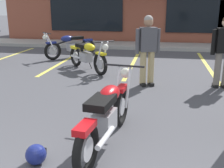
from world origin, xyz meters
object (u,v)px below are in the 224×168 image
(motorcycle_red_sportbike, at_px, (87,55))
(person_in_shorts_foreground, at_px, (148,47))
(motorcycle_blue_standard, at_px, (70,45))
(person_by_back_row, at_px, (224,48))
(helmet_on_pavement, at_px, (36,154))
(motorcycle_foreground_classic, at_px, (107,114))

(motorcycle_red_sportbike, bearing_deg, person_in_shorts_foreground, -34.12)
(motorcycle_red_sportbike, height_order, motorcycle_blue_standard, same)
(motorcycle_blue_standard, relative_size, person_by_back_row, 1.00)
(person_in_shorts_foreground, relative_size, helmet_on_pavement, 6.44)
(motorcycle_foreground_classic, height_order, person_by_back_row, person_by_back_row)
(motorcycle_foreground_classic, relative_size, helmet_on_pavement, 8.10)
(motorcycle_blue_standard, bearing_deg, helmet_on_pavement, -74.86)
(motorcycle_blue_standard, bearing_deg, person_by_back_row, -32.37)
(motorcycle_foreground_classic, xyz_separation_m, motorcycle_red_sportbike, (-1.46, 4.33, 0.00))
(person_by_back_row, height_order, helmet_on_pavement, person_by_back_row)
(motorcycle_blue_standard, relative_size, person_in_shorts_foreground, 1.00)
(motorcycle_blue_standard, xyz_separation_m, person_in_shorts_foreground, (2.99, -3.11, 0.49))
(helmet_on_pavement, bearing_deg, person_in_shorts_foreground, 73.15)
(person_by_back_row, bearing_deg, motorcycle_red_sportbike, 162.50)
(motorcycle_foreground_classic, bearing_deg, helmet_on_pavement, -140.04)
(motorcycle_blue_standard, relative_size, helmet_on_pavement, 6.46)
(person_in_shorts_foreground, relative_size, person_by_back_row, 1.00)
(person_in_shorts_foreground, bearing_deg, motorcycle_foreground_classic, -96.67)
(person_by_back_row, bearing_deg, helmet_on_pavement, -126.74)
(person_in_shorts_foreground, distance_m, person_by_back_row, 1.75)
(motorcycle_foreground_classic, xyz_separation_m, helmet_on_pavement, (-0.77, -0.65, -0.33))
(helmet_on_pavement, bearing_deg, motorcycle_red_sportbike, 97.88)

